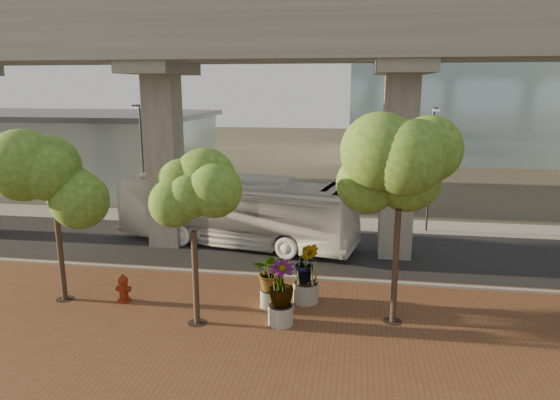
# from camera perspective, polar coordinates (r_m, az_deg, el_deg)

# --- Properties ---
(ground) EXTENTS (160.00, 160.00, 0.00)m
(ground) POSITION_cam_1_polar(r_m,az_deg,el_deg) (24.61, -1.06, -7.14)
(ground) COLOR #363127
(ground) RESTS_ON ground
(brick_plaza) EXTENTS (70.00, 13.00, 0.06)m
(brick_plaza) POSITION_cam_1_polar(r_m,az_deg,el_deg) (17.47, -5.81, -15.93)
(brick_plaza) COLOR brown
(brick_plaza) RESTS_ON ground
(asphalt_road) EXTENTS (90.00, 8.00, 0.04)m
(asphalt_road) POSITION_cam_1_polar(r_m,az_deg,el_deg) (26.47, -0.30, -5.64)
(asphalt_road) COLOR black
(asphalt_road) RESTS_ON ground
(curb_strip) EXTENTS (70.00, 0.25, 0.16)m
(curb_strip) POSITION_cam_1_polar(r_m,az_deg,el_deg) (22.75, -1.95, -8.65)
(curb_strip) COLOR #9B9890
(curb_strip) RESTS_ON ground
(far_sidewalk) EXTENTS (90.00, 3.00, 0.06)m
(far_sidewalk) POSITION_cam_1_polar(r_m,az_deg,el_deg) (31.67, 1.30, -2.49)
(far_sidewalk) COLOR #9B9890
(far_sidewalk) RESTS_ON ground
(transit_viaduct) EXTENTS (72.00, 5.60, 12.40)m
(transit_viaduct) POSITION_cam_1_polar(r_m,az_deg,el_deg) (25.12, -0.32, 10.28)
(transit_viaduct) COLOR gray
(transit_viaduct) RESTS_ON ground
(station_pavilion) EXTENTS (23.00, 13.00, 6.30)m
(station_pavilion) POSITION_cam_1_polar(r_m,az_deg,el_deg) (45.92, -22.79, 5.38)
(station_pavilion) COLOR #A3B6BA
(station_pavilion) RESTS_ON ground
(transit_bus) EXTENTS (13.56, 5.77, 3.68)m
(transit_bus) POSITION_cam_1_polar(r_m,az_deg,el_deg) (26.98, -5.20, -1.30)
(transit_bus) COLOR silver
(transit_bus) RESTS_ON ground
(fire_hydrant) EXTENTS (0.57, 0.51, 1.13)m
(fire_hydrant) POSITION_cam_1_polar(r_m,az_deg,el_deg) (20.99, -17.46, -9.63)
(fire_hydrant) COLOR maroon
(fire_hydrant) RESTS_ON ground
(planter_front) EXTENTS (2.01, 2.01, 2.21)m
(planter_front) POSITION_cam_1_polar(r_m,az_deg,el_deg) (19.30, -0.96, -8.48)
(planter_front) COLOR gray
(planter_front) RESTS_ON ground
(planter_right) EXTENTS (2.23, 2.23, 2.38)m
(planter_right) POSITION_cam_1_polar(r_m,az_deg,el_deg) (17.93, 0.09, -9.85)
(planter_right) COLOR gray
(planter_right) RESTS_ON ground
(planter_left) EXTENTS (2.25, 2.25, 2.48)m
(planter_left) POSITION_cam_1_polar(r_m,az_deg,el_deg) (19.71, 3.01, -7.52)
(planter_left) COLOR gray
(planter_left) RESTS_ON ground
(street_tree_far_west) EXTENTS (4.04, 4.04, 6.59)m
(street_tree_far_west) POSITION_cam_1_polar(r_m,az_deg,el_deg) (20.90, -24.49, 1.70)
(street_tree_far_west) COLOR #433226
(street_tree_far_west) RESTS_ON ground
(street_tree_near_west) EXTENTS (3.56, 3.56, 6.13)m
(street_tree_near_west) POSITION_cam_1_polar(r_m,az_deg,el_deg) (17.32, -9.97, -0.27)
(street_tree_near_west) COLOR #433226
(street_tree_near_west) RESTS_ON ground
(street_tree_near_east) EXTENTS (4.30, 4.30, 7.42)m
(street_tree_near_east) POSITION_cam_1_polar(r_m,az_deg,el_deg) (17.47, 13.60, 2.87)
(street_tree_near_east) COLOR #433226
(street_tree_near_east) RESTS_ON ground
(streetlamp_west) EXTENTS (0.36, 1.06, 7.32)m
(streetlamp_west) POSITION_cam_1_polar(r_m,az_deg,el_deg) (31.83, -15.53, 4.93)
(streetlamp_west) COLOR #2E2F34
(streetlamp_west) RESTS_ON ground
(streetlamp_east) EXTENTS (0.36, 1.05, 7.25)m
(streetlamp_east) POSITION_cam_1_polar(r_m,az_deg,el_deg) (29.96, 16.86, 4.30)
(streetlamp_east) COLOR #2D2D32
(streetlamp_east) RESTS_ON ground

